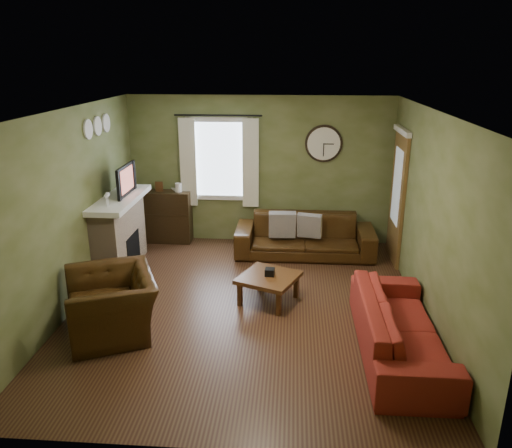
# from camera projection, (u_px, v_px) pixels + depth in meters

# --- Properties ---
(floor) EXTENTS (4.60, 5.20, 0.00)m
(floor) POSITION_uv_depth(u_px,v_px,m) (246.00, 307.00, 6.75)
(floor) COLOR #44291A
(floor) RESTS_ON ground
(ceiling) EXTENTS (4.60, 5.20, 0.00)m
(ceiling) POSITION_uv_depth(u_px,v_px,m) (245.00, 111.00, 5.92)
(ceiling) COLOR white
(ceiling) RESTS_ON ground
(wall_left) EXTENTS (0.00, 5.20, 2.60)m
(wall_left) POSITION_uv_depth(u_px,v_px,m) (70.00, 211.00, 6.50)
(wall_left) COLOR #616B3B
(wall_left) RESTS_ON ground
(wall_right) EXTENTS (0.00, 5.20, 2.60)m
(wall_right) POSITION_uv_depth(u_px,v_px,m) (431.00, 219.00, 6.17)
(wall_right) COLOR #616B3B
(wall_right) RESTS_ON ground
(wall_back) EXTENTS (4.60, 0.00, 2.60)m
(wall_back) POSITION_uv_depth(u_px,v_px,m) (260.00, 171.00, 8.79)
(wall_back) COLOR #616B3B
(wall_back) RESTS_ON ground
(wall_front) EXTENTS (4.60, 0.00, 2.60)m
(wall_front) POSITION_uv_depth(u_px,v_px,m) (214.00, 316.00, 3.88)
(wall_front) COLOR #616B3B
(wall_front) RESTS_ON ground
(fireplace) EXTENTS (0.40, 1.40, 1.10)m
(fireplace) POSITION_uv_depth(u_px,v_px,m) (120.00, 236.00, 7.81)
(fireplace) COLOR tan
(fireplace) RESTS_ON floor
(firebox) EXTENTS (0.04, 0.60, 0.55)m
(firebox) POSITION_uv_depth(u_px,v_px,m) (133.00, 251.00, 7.87)
(firebox) COLOR black
(firebox) RESTS_ON fireplace
(mantel) EXTENTS (0.58, 1.60, 0.08)m
(mantel) POSITION_uv_depth(u_px,v_px,m) (118.00, 199.00, 7.62)
(mantel) COLOR white
(mantel) RESTS_ON fireplace
(tv) EXTENTS (0.08, 0.60, 0.35)m
(tv) POSITION_uv_depth(u_px,v_px,m) (122.00, 183.00, 7.69)
(tv) COLOR black
(tv) RESTS_ON mantel
(tv_screen) EXTENTS (0.02, 0.62, 0.36)m
(tv_screen) POSITION_uv_depth(u_px,v_px,m) (126.00, 180.00, 7.67)
(tv_screen) COLOR #994C3F
(tv_screen) RESTS_ON mantel
(medallion_left) EXTENTS (0.28, 0.28, 0.03)m
(medallion_left) POSITION_uv_depth(u_px,v_px,m) (88.00, 129.00, 6.95)
(medallion_left) COLOR white
(medallion_left) RESTS_ON wall_left
(medallion_mid) EXTENTS (0.28, 0.28, 0.03)m
(medallion_mid) POSITION_uv_depth(u_px,v_px,m) (97.00, 126.00, 7.28)
(medallion_mid) COLOR white
(medallion_mid) RESTS_ON wall_left
(medallion_right) EXTENTS (0.28, 0.28, 0.03)m
(medallion_right) POSITION_uv_depth(u_px,v_px,m) (106.00, 123.00, 7.61)
(medallion_right) COLOR white
(medallion_right) RESTS_ON wall_left
(window_pane) EXTENTS (1.00, 0.02, 1.30)m
(window_pane) POSITION_uv_depth(u_px,v_px,m) (220.00, 159.00, 8.76)
(window_pane) COLOR silver
(window_pane) RESTS_ON wall_back
(curtain_rod) EXTENTS (0.03, 0.03, 1.50)m
(curtain_rod) POSITION_uv_depth(u_px,v_px,m) (218.00, 115.00, 8.42)
(curtain_rod) COLOR black
(curtain_rod) RESTS_ON wall_back
(curtain_left) EXTENTS (0.28, 0.04, 1.55)m
(curtain_left) POSITION_uv_depth(u_px,v_px,m) (188.00, 163.00, 8.72)
(curtain_left) COLOR silver
(curtain_left) RESTS_ON wall_back
(curtain_right) EXTENTS (0.28, 0.04, 1.55)m
(curtain_right) POSITION_uv_depth(u_px,v_px,m) (251.00, 164.00, 8.64)
(curtain_right) COLOR silver
(curtain_right) RESTS_ON wall_back
(wall_clock) EXTENTS (0.64, 0.06, 0.64)m
(wall_clock) POSITION_uv_depth(u_px,v_px,m) (324.00, 144.00, 8.51)
(wall_clock) COLOR white
(wall_clock) RESTS_ON wall_back
(door) EXTENTS (0.05, 0.90, 2.10)m
(door) POSITION_uv_depth(u_px,v_px,m) (397.00, 198.00, 8.00)
(door) COLOR brown
(door) RESTS_ON floor
(bookshelf) EXTENTS (0.79, 0.34, 0.94)m
(bookshelf) POSITION_uv_depth(u_px,v_px,m) (169.00, 217.00, 8.99)
(bookshelf) COLOR black
(bookshelf) RESTS_ON floor
(book) EXTENTS (0.28, 0.31, 0.02)m
(book) POSITION_uv_depth(u_px,v_px,m) (172.00, 189.00, 8.93)
(book) COLOR #4E2D15
(book) RESTS_ON bookshelf
(sofa_brown) EXTENTS (2.32, 0.91, 0.68)m
(sofa_brown) POSITION_uv_depth(u_px,v_px,m) (305.00, 236.00, 8.43)
(sofa_brown) COLOR #311D0A
(sofa_brown) RESTS_ON floor
(pillow_left) EXTENTS (0.42, 0.21, 0.40)m
(pillow_left) POSITION_uv_depth(u_px,v_px,m) (309.00, 226.00, 8.27)
(pillow_left) COLOR gray
(pillow_left) RESTS_ON sofa_brown
(pillow_right) EXTENTS (0.45, 0.16, 0.45)m
(pillow_right) POSITION_uv_depth(u_px,v_px,m) (282.00, 225.00, 8.32)
(pillow_right) COLOR gray
(pillow_right) RESTS_ON sofa_brown
(sofa_red) EXTENTS (0.87, 2.22, 0.65)m
(sofa_red) POSITION_uv_depth(u_px,v_px,m) (400.00, 327.00, 5.61)
(sofa_red) COLOR maroon
(sofa_red) RESTS_ON floor
(armchair) EXTENTS (1.39, 1.46, 0.75)m
(armchair) POSITION_uv_depth(u_px,v_px,m) (112.00, 304.00, 6.03)
(armchair) COLOR #311D0A
(armchair) RESTS_ON floor
(coffee_table) EXTENTS (0.95, 0.95, 0.39)m
(coffee_table) POSITION_uv_depth(u_px,v_px,m) (269.00, 289.00, 6.84)
(coffee_table) COLOR #4E2D15
(coffee_table) RESTS_ON floor
(tissue_box) EXTENTS (0.14, 0.14, 0.10)m
(tissue_box) POSITION_uv_depth(u_px,v_px,m) (270.00, 274.00, 6.79)
(tissue_box) COLOR black
(tissue_box) RESTS_ON coffee_table
(wine_glass_a) EXTENTS (0.06, 0.06, 0.18)m
(wine_glass_a) POSITION_uv_depth(u_px,v_px,m) (107.00, 200.00, 7.09)
(wine_glass_a) COLOR white
(wine_glass_a) RESTS_ON mantel
(wine_glass_b) EXTENTS (0.07, 0.07, 0.20)m
(wine_glass_b) POSITION_uv_depth(u_px,v_px,m) (108.00, 199.00, 7.13)
(wine_glass_b) COLOR white
(wine_glass_b) RESTS_ON mantel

